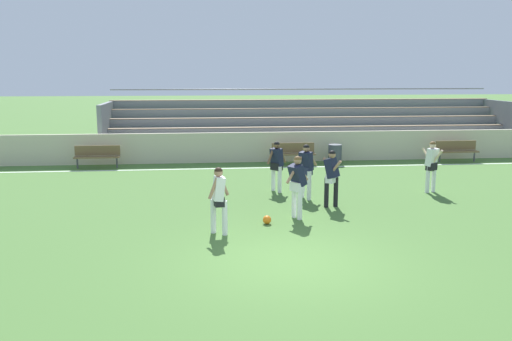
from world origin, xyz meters
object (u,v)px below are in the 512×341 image
(player_white_challenging, at_px, (432,162))
(bench_near_wall_gap, at_px, (457,149))
(player_dark_overlapping, at_px, (297,182))
(bench_far_right, at_px, (97,155))
(player_dark_deep_cover, at_px, (306,167))
(player_dark_pressing_high, at_px, (332,174))
(soccer_ball, at_px, (267,220))
(bench_near_bin, at_px, (293,152))
(player_white_wide_right, at_px, (219,195))
(player_dark_trailing_run, at_px, (277,162))
(bleacher_stand, at_px, (311,125))
(trash_bin, at_px, (335,154))

(player_white_challenging, bearing_deg, bench_near_wall_gap, 57.32)
(player_dark_overlapping, bearing_deg, bench_far_right, 128.69)
(player_dark_deep_cover, bearing_deg, player_dark_pressing_high, -63.44)
(bench_near_wall_gap, xyz_separation_m, soccer_ball, (-9.33, -8.80, -0.44))
(bench_near_bin, height_order, player_dark_deep_cover, player_dark_deep_cover)
(player_white_wide_right, height_order, player_dark_pressing_high, player_dark_pressing_high)
(bench_near_wall_gap, bearing_deg, player_white_wide_right, -137.98)
(bench_far_right, xyz_separation_m, soccer_ball, (5.83, -8.80, -0.44))
(bench_near_bin, bearing_deg, player_dark_deep_cover, -96.24)
(bench_far_right, bearing_deg, player_dark_trailing_run, -37.49)
(player_white_challenging, relative_size, soccer_ball, 7.53)
(bench_near_bin, xyz_separation_m, bench_far_right, (-8.02, 0.00, 0.00))
(bench_far_right, xyz_separation_m, player_white_challenging, (11.52, -5.68, 0.44))
(player_dark_pressing_high, bearing_deg, player_white_challenging, 22.97)
(player_dark_pressing_high, distance_m, player_dark_trailing_run, 2.51)
(player_dark_trailing_run, height_order, soccer_ball, player_dark_trailing_run)
(bleacher_stand, bearing_deg, player_dark_overlapping, -103.10)
(bleacher_stand, height_order, player_dark_deep_cover, bleacher_stand)
(trash_bin, relative_size, player_dark_deep_cover, 0.49)
(player_dark_pressing_high, bearing_deg, bench_far_right, 137.49)
(bleacher_stand, distance_m, player_dark_deep_cover, 10.23)
(player_dark_pressing_high, bearing_deg, player_white_wide_right, -144.98)
(player_dark_pressing_high, distance_m, player_white_challenging, 3.95)
(trash_bin, bearing_deg, bleacher_stand, 94.14)
(bench_near_bin, distance_m, player_dark_trailing_run, 5.27)
(trash_bin, bearing_deg, player_dark_trailing_run, -122.30)
(player_dark_overlapping, height_order, player_dark_deep_cover, player_dark_deep_cover)
(player_dark_deep_cover, xyz_separation_m, player_dark_trailing_run, (-0.75, 1.09, -0.03))
(bench_far_right, bearing_deg, soccer_ball, -56.45)
(bleacher_stand, relative_size, player_dark_deep_cover, 11.74)
(player_dark_deep_cover, height_order, player_white_challenging, player_dark_deep_cover)
(trash_bin, relative_size, player_white_wide_right, 0.51)
(bench_near_wall_gap, distance_m, bench_far_right, 15.16)
(bench_near_wall_gap, height_order, player_dark_trailing_run, player_dark_trailing_run)
(bench_near_bin, distance_m, soccer_ball, 9.08)
(player_dark_pressing_high, bearing_deg, player_dark_overlapping, -136.73)
(player_dark_pressing_high, bearing_deg, bleacher_stand, 81.57)
(bleacher_stand, bearing_deg, bench_near_wall_gap, -34.21)
(player_white_challenging, relative_size, player_dark_trailing_run, 1.01)
(bench_near_wall_gap, relative_size, player_dark_deep_cover, 1.07)
(bench_far_right, relative_size, player_dark_trailing_run, 1.10)
(bench_near_bin, relative_size, player_white_wide_right, 1.11)
(player_dark_deep_cover, bearing_deg, trash_bin, 68.28)
(player_dark_overlapping, height_order, soccer_ball, player_dark_overlapping)
(bench_near_wall_gap, xyz_separation_m, player_white_challenging, (-3.64, -5.68, 0.44))
(bench_far_right, height_order, player_white_challenging, player_white_challenging)
(trash_bin, bearing_deg, player_white_challenging, -73.11)
(bench_near_wall_gap, bearing_deg, bench_far_right, 180.00)
(bleacher_stand, xyz_separation_m, trash_bin, (0.28, -3.84, -0.88))
(bleacher_stand, relative_size, bench_near_wall_gap, 10.93)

